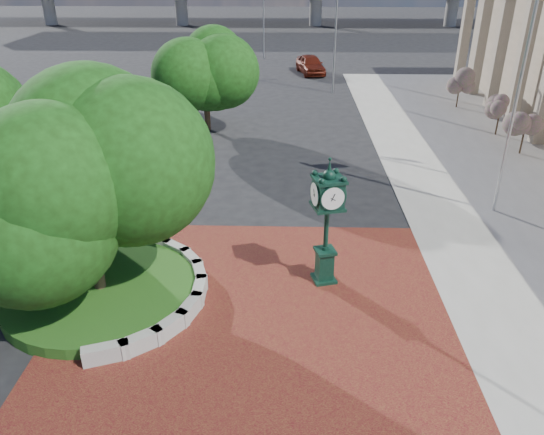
{
  "coord_description": "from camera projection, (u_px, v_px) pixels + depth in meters",
  "views": [
    {
      "loc": [
        0.94,
        -14.06,
        10.07
      ],
      "look_at": [
        0.49,
        1.5,
        2.21
      ],
      "focal_mm": 35.0,
      "sensor_mm": 36.0,
      "label": 1
    }
  ],
  "objects": [
    {
      "name": "grass_bed",
      "position": [
        101.0,
        292.0,
        17.15
      ],
      "size": [
        6.1,
        6.1,
        0.4
      ],
      "primitive_type": "cylinder",
      "color": "#184B15",
      "rests_on": "ground"
    },
    {
      "name": "plaza",
      "position": [
        254.0,
        318.0,
        16.21
      ],
      "size": [
        12.0,
        12.0,
        0.04
      ],
      "primitive_type": "cube",
      "color": "maroon",
      "rests_on": "ground"
    },
    {
      "name": "street_lamp_far",
      "position": [
        265.0,
        6.0,
        53.02
      ],
      "size": [
        1.9,
        0.82,
        8.79
      ],
      "color": "slate",
      "rests_on": "ground"
    },
    {
      "name": "flagpole_a",
      "position": [
        521.0,
        79.0,
        20.36
      ],
      "size": [
        1.71,
        0.37,
        11.02
      ],
      "color": "silver",
      "rests_on": "ground"
    },
    {
      "name": "ground",
      "position": [
        256.0,
        299.0,
        17.11
      ],
      "size": [
        200.0,
        200.0,
        0.0
      ],
      "primitive_type": "plane",
      "color": "black",
      "rests_on": "ground"
    },
    {
      "name": "tree_street",
      "position": [
        205.0,
        78.0,
        31.82
      ],
      "size": [
        4.4,
        4.4,
        5.45
      ],
      "color": "#38281C",
      "rests_on": "ground"
    },
    {
      "name": "planter_wall",
      "position": [
        172.0,
        291.0,
        17.06
      ],
      "size": [
        2.96,
        6.77,
        0.54
      ],
      "color": "#9E9B93",
      "rests_on": "ground"
    },
    {
      "name": "post_clock",
      "position": [
        327.0,
        218.0,
        16.98
      ],
      "size": [
        1.09,
        1.09,
        4.39
      ],
      "color": "black",
      "rests_on": "ground"
    },
    {
      "name": "shrub_far",
      "position": [
        460.0,
        85.0,
        37.29
      ],
      "size": [
        1.2,
        1.2,
        2.2
      ],
      "color": "#38281C",
      "rests_on": "ground"
    },
    {
      "name": "parked_car",
      "position": [
        311.0,
        64.0,
        48.12
      ],
      "size": [
        2.95,
        5.14,
        1.65
      ],
      "primitive_type": "imported",
      "rotation": [
        0.0,
        0.0,
        0.22
      ],
      "color": "#55160C",
      "rests_on": "ground"
    },
    {
      "name": "shrub_near",
      "position": [
        525.0,
        126.0,
        28.62
      ],
      "size": [
        1.2,
        1.2,
        2.2
      ],
      "color": "#38281C",
      "rests_on": "ground"
    },
    {
      "name": "shrub_mid",
      "position": [
        500.0,
        109.0,
        31.63
      ],
      "size": [
        1.2,
        1.2,
        2.2
      ],
      "color": "#38281C",
      "rests_on": "ground"
    },
    {
      "name": "tree_planter",
      "position": [
        84.0,
        192.0,
        15.56
      ],
      "size": [
        5.2,
        5.2,
        6.33
      ],
      "color": "#38281C",
      "rests_on": "ground"
    },
    {
      "name": "street_lamp_near",
      "position": [
        338.0,
        29.0,
        39.88
      ],
      "size": [
        1.73,
        0.9,
        8.21
      ],
      "color": "slate",
      "rests_on": "ground"
    }
  ]
}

